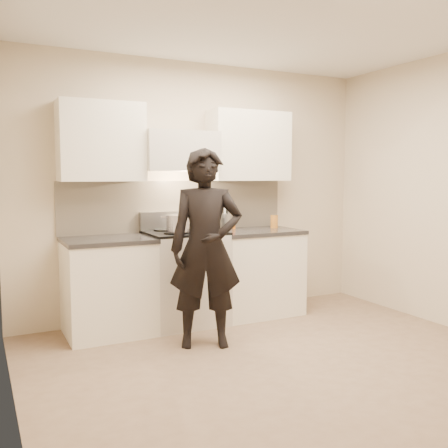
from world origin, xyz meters
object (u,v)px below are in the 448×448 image
Objects in this scene: stove at (185,277)px; wok at (197,219)px; utensil_crock at (227,220)px; counter_right at (255,272)px; person at (206,248)px.

stove is 2.25× the size of wok.
utensil_crock reaches higher than wok.
stove is 0.83m from counter_right.
stove is at bearing 103.72° from person.
stove reaches higher than counter_right.
wok is 1.33× the size of utensil_crock.
counter_right is 1.23m from person.
person is (-0.92, -0.71, 0.41)m from counter_right.
stove is 0.84m from utensil_crock.
wok is 0.92m from person.
utensil_crock reaches higher than counter_right.
counter_right is 0.65m from utensil_crock.
utensil_crock is (0.39, 0.09, -0.03)m from wok.
person reaches higher than stove.
counter_right is at bearing 58.48° from person.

